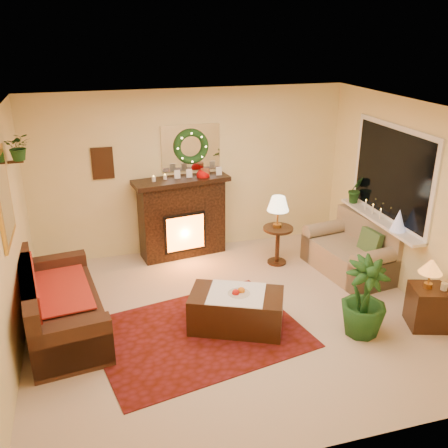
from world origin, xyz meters
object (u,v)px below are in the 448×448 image
object	(u,v)px
side_table_round	(277,244)
end_table_square	(428,306)
fireplace	(182,222)
sofa	(61,298)
loveseat	(350,246)
coffee_table	(236,312)

from	to	relation	value
side_table_round	end_table_square	size ratio (longest dim) A/B	1.14
fireplace	side_table_round	world-z (taller)	fireplace
end_table_square	sofa	bearing A→B (deg)	165.05
fireplace	side_table_round	size ratio (longest dim) A/B	2.21
fireplace	end_table_square	world-z (taller)	fireplace
loveseat	end_table_square	size ratio (longest dim) A/B	2.66
fireplace	side_table_round	xyz separation A→B (m)	(1.34, -0.74, -0.23)
sofa	end_table_square	xyz separation A→B (m)	(4.30, -1.15, -0.16)
sofa	loveseat	size ratio (longest dim) A/B	1.38
loveseat	side_table_round	world-z (taller)	loveseat
loveseat	coffee_table	bearing A→B (deg)	-163.72
loveseat	side_table_round	distance (m)	1.09
sofa	side_table_round	world-z (taller)	sofa
fireplace	loveseat	size ratio (longest dim) A/B	0.95
sofa	side_table_round	distance (m)	3.32
loveseat	side_table_round	size ratio (longest dim) A/B	2.33
side_table_round	coffee_table	distance (m)	1.91
loveseat	coffee_table	size ratio (longest dim) A/B	1.25
sofa	loveseat	distance (m)	4.12
sofa	fireplace	distance (m)	2.52
end_table_square	coffee_table	world-z (taller)	end_table_square
side_table_round	coffee_table	world-z (taller)	side_table_round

